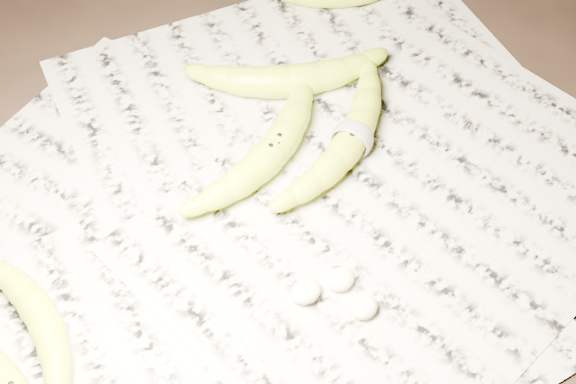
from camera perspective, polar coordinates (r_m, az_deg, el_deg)
ground at (r=0.86m, az=-1.66°, el=-2.75°), size 3.00×3.00×0.00m
newspaper_patch at (r=0.86m, az=-2.04°, el=-1.88°), size 0.90×0.70×0.01m
banana_left_b at (r=0.81m, az=-17.15°, el=-8.42°), size 0.07×0.18×0.03m
banana_center at (r=0.89m, az=-1.04°, el=3.14°), size 0.22×0.13×0.04m
banana_taped at (r=0.91m, az=4.61°, el=3.93°), size 0.23×0.15×0.04m
banana_upper_a at (r=0.97m, az=0.08°, el=8.05°), size 0.21×0.17×0.04m
measuring_tape at (r=0.91m, az=4.61°, el=3.93°), size 0.02×0.04×0.05m
flesh_chunk_a at (r=0.80m, az=1.28°, el=-6.91°), size 0.03×0.03×0.02m
flesh_chunk_b at (r=0.79m, az=5.46°, el=-8.03°), size 0.03×0.02×0.02m
flesh_chunk_c at (r=0.81m, az=3.78°, el=-6.06°), size 0.03×0.03×0.02m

